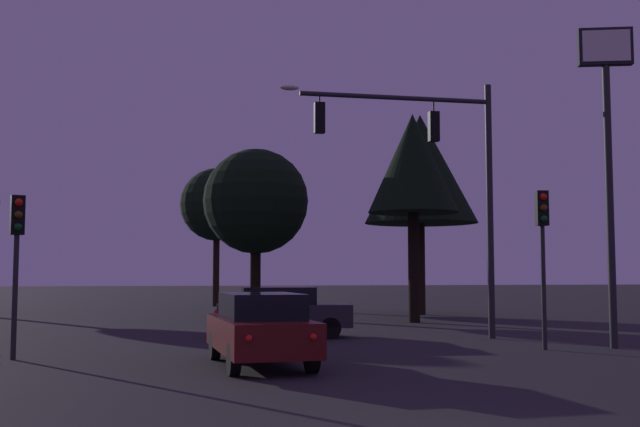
% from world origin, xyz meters
% --- Properties ---
extents(ground_plane, '(168.00, 168.00, 0.00)m').
position_xyz_m(ground_plane, '(0.00, 24.50, 0.00)').
color(ground_plane, '#262326').
rests_on(ground_plane, ground).
extents(traffic_signal_mast_arm, '(6.50, 0.46, 7.66)m').
position_xyz_m(traffic_signal_mast_arm, '(4.94, 13.99, 5.28)').
color(traffic_signal_mast_arm, '#232326').
rests_on(traffic_signal_mast_arm, ground).
extents(traffic_light_corner_left, '(0.36, 0.39, 3.71)m').
position_xyz_m(traffic_light_corner_left, '(-6.10, 10.71, 2.65)').
color(traffic_light_corner_left, '#232326').
rests_on(traffic_light_corner_left, ground).
extents(traffic_light_corner_right, '(0.33, 0.37, 4.05)m').
position_xyz_m(traffic_light_corner_right, '(6.67, 10.63, 2.88)').
color(traffic_light_corner_right, '#232326').
rests_on(traffic_light_corner_right, ground).
extents(car_nearside_lane, '(2.09, 4.42, 1.52)m').
position_xyz_m(car_nearside_lane, '(-0.77, 8.57, 0.79)').
color(car_nearside_lane, '#4C0F0F').
rests_on(car_nearside_lane, ground).
extents(car_crossing_left, '(4.11, 1.89, 1.52)m').
position_xyz_m(car_crossing_left, '(0.57, 15.46, 0.79)').
color(car_crossing_left, '#232328').
rests_on(car_crossing_left, ground).
extents(store_sign_illuminated, '(1.41, 0.62, 8.45)m').
position_xyz_m(store_sign_illuminated, '(8.61, 10.68, 6.07)').
color(store_sign_illuminated, '#232326').
rests_on(store_sign_illuminated, ground).
extents(tree_behind_sign, '(3.60, 3.60, 8.32)m').
position_xyz_m(tree_behind_sign, '(6.59, 21.39, 6.25)').
color(tree_behind_sign, black).
rests_on(tree_behind_sign, ground).
extents(tree_center_horizon, '(4.73, 4.73, 7.52)m').
position_xyz_m(tree_center_horizon, '(0.78, 26.39, 5.13)').
color(tree_center_horizon, black).
rests_on(tree_center_horizon, ground).
extents(tree_right_cluster, '(4.28, 4.28, 8.10)m').
position_xyz_m(tree_right_cluster, '(-0.51, 37.20, 5.93)').
color(tree_right_cluster, black).
rests_on(tree_right_cluster, ground).
extents(tree_lot_edge, '(5.30, 5.30, 9.44)m').
position_xyz_m(tree_lot_edge, '(8.58, 26.58, 6.84)').
color(tree_lot_edge, black).
rests_on(tree_lot_edge, ground).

